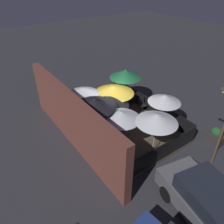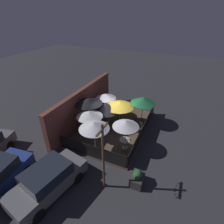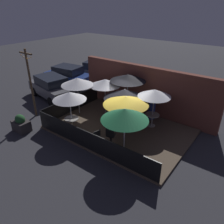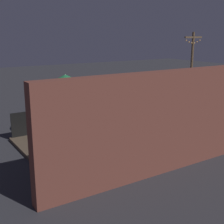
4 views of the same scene
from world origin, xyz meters
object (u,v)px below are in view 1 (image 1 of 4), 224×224
(patio_umbrella_3, at_px, (94,103))
(patio_umbrella_5, at_px, (121,115))
(parked_car_0, at_px, (209,205))
(dining_table_1, at_px, (161,121))
(planter_box, at_px, (215,136))
(light_post, at_px, (224,127))
(dining_table_2, at_px, (108,119))
(patio_chair_1, at_px, (142,104))
(patio_umbrella_0, at_px, (83,91))
(patio_umbrella_6, at_px, (157,118))
(dining_table_0, at_px, (85,112))
(patron_0, at_px, (76,120))
(patio_umbrella_1, at_px, (165,99))
(patio_umbrella_7, at_px, (125,74))
(patio_chair_0, at_px, (130,104))
(patio_umbrella_4, at_px, (114,90))
(patio_umbrella_2, at_px, (107,101))

(patio_umbrella_3, bearing_deg, patio_umbrella_5, -147.44)
(parked_car_0, bearing_deg, dining_table_1, -17.17)
(planter_box, height_order, light_post, light_post)
(dining_table_2, xyz_separation_m, patio_chair_1, (0.24, -2.75, -0.10))
(patio_umbrella_0, distance_m, dining_table_2, 2.07)
(patio_umbrella_6, distance_m, dining_table_0, 4.76)
(patron_0, bearing_deg, dining_table_2, 81.68)
(patio_umbrella_1, distance_m, patio_umbrella_5, 2.72)
(patio_umbrella_7, xyz_separation_m, patio_chair_0, (-0.99, 0.34, -1.57))
(patio_umbrella_1, height_order, parked_car_0, patio_umbrella_1)
(patio_umbrella_6, height_order, parked_car_0, patio_umbrella_6)
(dining_table_0, bearing_deg, patio_umbrella_3, 166.29)
(planter_box, bearing_deg, patio_umbrella_5, 60.33)
(patio_umbrella_0, bearing_deg, dining_table_0, -90.00)
(dining_table_0, distance_m, parked_car_0, 7.85)
(patio_umbrella_1, xyz_separation_m, patio_umbrella_4, (2.48, 1.41, -0.10))
(light_post, bearing_deg, patron_0, 32.06)
(planter_box, bearing_deg, patio_umbrella_3, 54.50)
(patio_umbrella_3, relative_size, parked_car_0, 0.58)
(patio_umbrella_2, xyz_separation_m, patio_umbrella_4, (0.69, -0.93, 0.11))
(patio_umbrella_2, height_order, dining_table_2, patio_umbrella_2)
(patio_umbrella_4, bearing_deg, dining_table_2, 126.73)
(patio_umbrella_5, xyz_separation_m, dining_table_0, (3.10, 0.24, -1.41))
(dining_table_0, bearing_deg, patio_umbrella_5, -175.55)
(patio_umbrella_6, bearing_deg, planter_box, -110.60)
(patio_umbrella_7, bearing_deg, patio_umbrella_3, 121.34)
(patio_umbrella_7, height_order, dining_table_2, patio_umbrella_7)
(patio_chair_0, bearing_deg, patio_umbrella_6, 49.52)
(patio_chair_0, height_order, patio_chair_1, patio_chair_0)
(light_post, distance_m, parked_car_0, 3.17)
(dining_table_0, height_order, patron_0, patron_0)
(parked_car_0, bearing_deg, patio_chair_0, -7.06)
(patio_umbrella_2, relative_size, parked_car_0, 0.54)
(patio_umbrella_5, bearing_deg, planter_box, -119.67)
(patio_umbrella_0, xyz_separation_m, patio_umbrella_2, (-1.44, -0.62, -0.19))
(patio_umbrella_7, height_order, planter_box, patio_umbrella_7)
(patio_umbrella_0, height_order, planter_box, patio_umbrella_0)
(patio_umbrella_3, bearing_deg, dining_table_1, -110.19)
(dining_table_0, bearing_deg, patio_umbrella_2, -156.72)
(patio_umbrella_3, relative_size, patio_umbrella_6, 1.09)
(patron_0, bearing_deg, patio_umbrella_5, 48.15)
(dining_table_2, relative_size, patio_chair_0, 0.92)
(patio_umbrella_2, xyz_separation_m, patio_umbrella_3, (-0.52, 1.10, 0.51))
(patron_0, bearing_deg, patio_umbrella_6, 55.13)
(patio_umbrella_2, distance_m, light_post, 5.53)
(planter_box, relative_size, light_post, 0.24)
(dining_table_1, height_order, dining_table_2, dining_table_2)
(patio_umbrella_2, height_order, dining_table_0, patio_umbrella_2)
(patio_umbrella_0, relative_size, parked_car_0, 0.50)
(patio_umbrella_7, height_order, parked_car_0, patio_umbrella_7)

